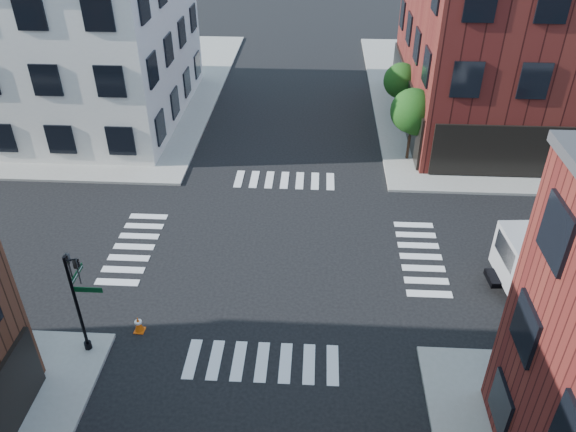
# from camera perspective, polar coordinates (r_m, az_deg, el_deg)

# --- Properties ---
(ground) EXTENTS (120.00, 120.00, 0.00)m
(ground) POSITION_cam_1_polar(r_m,az_deg,el_deg) (27.35, -1.26, -3.65)
(ground) COLOR black
(ground) RESTS_ON ground
(sidewalk_ne) EXTENTS (30.00, 30.00, 0.15)m
(sidewalk_ne) POSITION_cam_1_polar(r_m,az_deg,el_deg) (49.63, 26.24, 10.70)
(sidewalk_ne) COLOR gray
(sidewalk_ne) RESTS_ON ground
(sidewalk_nw) EXTENTS (30.00, 30.00, 0.15)m
(sidewalk_nw) POSITION_cam_1_polar(r_m,az_deg,el_deg) (51.16, -24.01, 11.88)
(sidewalk_nw) COLOR gray
(sidewalk_nw) RESTS_ON ground
(building_nw) EXTENTS (22.00, 16.00, 11.00)m
(building_nw) POSITION_cam_1_polar(r_m,az_deg,el_deg) (44.49, -25.87, 15.98)
(building_nw) COLOR silver
(building_nw) RESTS_ON ground
(tree_near) EXTENTS (2.69, 2.69, 4.49)m
(tree_near) POSITION_cam_1_polar(r_m,az_deg,el_deg) (34.87, 12.65, 10.15)
(tree_near) COLOR black
(tree_near) RESTS_ON ground
(tree_far) EXTENTS (2.43, 2.43, 4.07)m
(tree_far) POSITION_cam_1_polar(r_m,az_deg,el_deg) (40.50, 11.49, 13.14)
(tree_far) COLOR black
(tree_far) RESTS_ON ground
(signal_pole) EXTENTS (1.29, 1.24, 4.60)m
(signal_pole) POSITION_cam_1_polar(r_m,az_deg,el_deg) (22.04, -20.59, -7.35)
(signal_pole) COLOR black
(signal_pole) RESTS_ON ground
(traffic_cone) EXTENTS (0.43, 0.43, 0.75)m
(traffic_cone) POSITION_cam_1_polar(r_m,az_deg,el_deg) (23.83, -14.94, -10.58)
(traffic_cone) COLOR #E2540A
(traffic_cone) RESTS_ON ground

